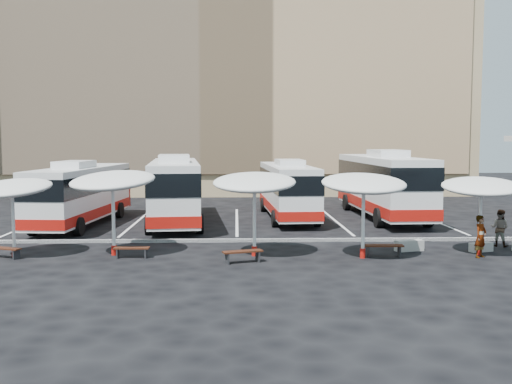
{
  "coord_description": "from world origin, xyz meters",
  "views": [
    {
      "loc": [
        -0.03,
        -28.07,
        4.92
      ],
      "look_at": [
        1.0,
        3.0,
        2.2
      ],
      "focal_mm": 42.0,
      "sensor_mm": 36.0,
      "label": 1
    }
  ],
  "objects_px": {
    "bus_2": "(287,188)",
    "wood_bench_3": "(384,248)",
    "sunshade_0": "(12,188)",
    "bus_0": "(81,192)",
    "bus_3": "(382,183)",
    "wood_bench_0": "(5,250)",
    "conc_bench_0": "(409,246)",
    "sunshade_4": "(481,187)",
    "sunshade_1": "(113,181)",
    "wood_bench_1": "(132,250)",
    "passenger_1": "(500,228)",
    "bus_1": "(175,188)",
    "sunshade_2": "(254,183)",
    "wood_bench_2": "(243,254)",
    "passenger_0": "(481,237)",
    "sunshade_3": "(364,184)",
    "conc_bench_1": "(481,247)"
  },
  "relations": [
    {
      "from": "sunshade_2",
      "to": "sunshade_3",
      "type": "distance_m",
      "value": 4.54
    },
    {
      "from": "sunshade_4",
      "to": "sunshade_0",
      "type": "bearing_deg",
      "value": 179.18
    },
    {
      "from": "bus_3",
      "to": "sunshade_3",
      "type": "distance_m",
      "value": 13.73
    },
    {
      "from": "sunshade_2",
      "to": "wood_bench_2",
      "type": "relative_size",
      "value": 2.36
    },
    {
      "from": "bus_0",
      "to": "sunshade_4",
      "type": "relative_size",
      "value": 3.01
    },
    {
      "from": "sunshade_0",
      "to": "bus_2",
      "type": "bearing_deg",
      "value": 44.03
    },
    {
      "from": "bus_3",
      "to": "passenger_1",
      "type": "xyz_separation_m",
      "value": [
        2.93,
        -10.61,
        -1.34
      ]
    },
    {
      "from": "bus_3",
      "to": "conc_bench_1",
      "type": "xyz_separation_m",
      "value": [
        1.53,
        -11.85,
        -2.0
      ]
    },
    {
      "from": "bus_2",
      "to": "sunshade_3",
      "type": "height_order",
      "value": "bus_2"
    },
    {
      "from": "bus_1",
      "to": "sunshade_1",
      "type": "relative_size",
      "value": 2.81
    },
    {
      "from": "bus_0",
      "to": "sunshade_4",
      "type": "bearing_deg",
      "value": -21.38
    },
    {
      "from": "bus_3",
      "to": "conc_bench_0",
      "type": "relative_size",
      "value": 10.69
    },
    {
      "from": "sunshade_4",
      "to": "conc_bench_0",
      "type": "height_order",
      "value": "sunshade_4"
    },
    {
      "from": "sunshade_0",
      "to": "passenger_1",
      "type": "bearing_deg",
      "value": 4.55
    },
    {
      "from": "sunshade_0",
      "to": "sunshade_4",
      "type": "xyz_separation_m",
      "value": [
        19.75,
        -0.28,
        0.04
      ]
    },
    {
      "from": "passenger_1",
      "to": "sunshade_4",
      "type": "bearing_deg",
      "value": 89.33
    },
    {
      "from": "sunshade_2",
      "to": "sunshade_3",
      "type": "relative_size",
      "value": 1.05
    },
    {
      "from": "bus_0",
      "to": "wood_bench_0",
      "type": "distance_m",
      "value": 9.87
    },
    {
      "from": "bus_2",
      "to": "conc_bench_0",
      "type": "xyz_separation_m",
      "value": [
        4.45,
        -11.4,
        -1.66
      ]
    },
    {
      "from": "bus_3",
      "to": "wood_bench_3",
      "type": "bearing_deg",
      "value": -105.03
    },
    {
      "from": "sunshade_4",
      "to": "passenger_1",
      "type": "relative_size",
      "value": 2.31
    },
    {
      "from": "passenger_0",
      "to": "passenger_1",
      "type": "height_order",
      "value": "passenger_0"
    },
    {
      "from": "sunshade_3",
      "to": "wood_bench_0",
      "type": "xyz_separation_m",
      "value": [
        -14.89,
        0.47,
        -2.77
      ]
    },
    {
      "from": "bus_1",
      "to": "passenger_1",
      "type": "xyz_separation_m",
      "value": [
        15.82,
        -8.35,
        -1.22
      ]
    },
    {
      "from": "conc_bench_1",
      "to": "sunshade_3",
      "type": "bearing_deg",
      "value": -167.13
    },
    {
      "from": "bus_0",
      "to": "wood_bench_2",
      "type": "xyz_separation_m",
      "value": [
        9.17,
        -10.99,
        -1.53
      ]
    },
    {
      "from": "bus_0",
      "to": "wood_bench_1",
      "type": "bearing_deg",
      "value": -59.9
    },
    {
      "from": "sunshade_0",
      "to": "bus_0",
      "type": "bearing_deg",
      "value": 87.31
    },
    {
      "from": "bus_2",
      "to": "wood_bench_3",
      "type": "relative_size",
      "value": 7.17
    },
    {
      "from": "sunshade_1",
      "to": "conc_bench_0",
      "type": "bearing_deg",
      "value": 2.47
    },
    {
      "from": "wood_bench_0",
      "to": "bus_0",
      "type": "bearing_deg",
      "value": 85.83
    },
    {
      "from": "bus_2",
      "to": "bus_3",
      "type": "height_order",
      "value": "bus_3"
    },
    {
      "from": "bus_3",
      "to": "sunshade_4",
      "type": "height_order",
      "value": "bus_3"
    },
    {
      "from": "bus_1",
      "to": "wood_bench_2",
      "type": "height_order",
      "value": "bus_1"
    },
    {
      "from": "sunshade_1",
      "to": "sunshade_4",
      "type": "relative_size",
      "value": 1.16
    },
    {
      "from": "wood_bench_0",
      "to": "bus_1",
      "type": "bearing_deg",
      "value": 59.99
    },
    {
      "from": "wood_bench_0",
      "to": "wood_bench_3",
      "type": "relative_size",
      "value": 0.9
    },
    {
      "from": "sunshade_1",
      "to": "wood_bench_1",
      "type": "distance_m",
      "value": 3.03
    },
    {
      "from": "wood_bench_0",
      "to": "conc_bench_0",
      "type": "distance_m",
      "value": 17.33
    },
    {
      "from": "bus_1",
      "to": "sunshade_0",
      "type": "distance_m",
      "value": 11.61
    },
    {
      "from": "passenger_1",
      "to": "wood_bench_1",
      "type": "bearing_deg",
      "value": 48.62
    },
    {
      "from": "bus_3",
      "to": "passenger_1",
      "type": "relative_size",
      "value": 7.94
    },
    {
      "from": "sunshade_0",
      "to": "wood_bench_2",
      "type": "relative_size",
      "value": 2.47
    },
    {
      "from": "bus_0",
      "to": "passenger_1",
      "type": "bearing_deg",
      "value": -14.76
    },
    {
      "from": "bus_2",
      "to": "sunshade_0",
      "type": "relative_size",
      "value": 2.87
    },
    {
      "from": "sunshade_3",
      "to": "passenger_0",
      "type": "relative_size",
      "value": 2.1
    },
    {
      "from": "sunshade_1",
      "to": "sunshade_2",
      "type": "height_order",
      "value": "sunshade_1"
    },
    {
      "from": "wood_bench_3",
      "to": "sunshade_0",
      "type": "bearing_deg",
      "value": 178.23
    },
    {
      "from": "conc_bench_1",
      "to": "passenger_1",
      "type": "height_order",
      "value": "passenger_1"
    },
    {
      "from": "bus_2",
      "to": "wood_bench_3",
      "type": "height_order",
      "value": "bus_2"
    }
  ]
}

